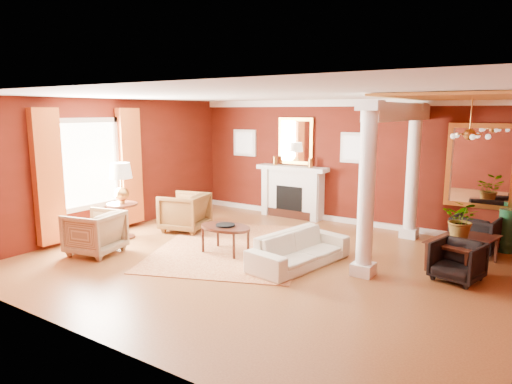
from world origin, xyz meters
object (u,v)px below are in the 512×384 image
Objects in this scene: sofa at (300,244)px; dining_table at (465,245)px; coffee_table at (225,228)px; armchair_leopard at (185,210)px; armchair_stripe at (95,231)px; side_table at (121,187)px.

dining_table is (2.39, 1.46, 0.01)m from sofa.
coffee_table is at bearing 106.41° from sofa.
armchair_leopard reaches higher than coffee_table.
dining_table is at bearing -48.07° from sofa.
sofa is 1.39× the size of dining_table.
armchair_leopard is at bearing 155.28° from coffee_table.
armchair_stripe reaches higher than sofa.
dining_table is (5.63, 0.80, -0.07)m from armchair_leopard.
armchair_leopard is 0.66× the size of dining_table.
side_table is at bearing 120.32° from dining_table.
coffee_table is at bearing 125.61° from dining_table.
coffee_table is 0.65× the size of side_table.
sofa is at bearing 65.18° from armchair_leopard.
coffee_table is at bearing 51.86° from armchair_leopard.
armchair_stripe is 6.59m from dining_table.
sofa is 2.21× the size of armchair_stripe.
armchair_leopard is 0.91× the size of coffee_table.
armchair_stripe is at bearing -67.33° from side_table.
armchair_stripe is at bearing -145.44° from coffee_table.
armchair_leopard reaches higher than dining_table.
coffee_table is (2.00, 1.38, 0.03)m from armchair_stripe.
armchair_leopard is at bearing 161.65° from armchair_stripe.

